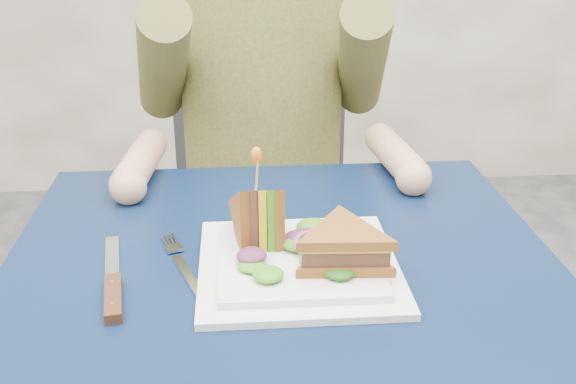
{
  "coord_description": "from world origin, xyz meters",
  "views": [
    {
      "loc": [
        -0.05,
        -0.77,
        1.18
      ],
      "look_at": [
        0.01,
        0.05,
        0.82
      ],
      "focal_mm": 42.0,
      "sensor_mm": 36.0,
      "label": 1
    }
  ],
  "objects": [
    {
      "name": "table",
      "position": [
        0.0,
        0.0,
        0.65
      ],
      "size": [
        0.75,
        0.75,
        0.73
      ],
      "color": "black",
      "rests_on": "ground"
    },
    {
      "name": "chair",
      "position": [
        0.0,
        0.72,
        0.54
      ],
      "size": [
        0.42,
        0.4,
        0.93
      ],
      "color": "#47474C",
      "rests_on": "ground"
    },
    {
      "name": "diner",
      "position": [
        -0.0,
        0.61,
        0.91
      ],
      "size": [
        0.54,
        0.59,
        0.74
      ],
      "color": "brown",
      "rests_on": "chair"
    },
    {
      "name": "plate",
      "position": [
        0.02,
        0.0,
        0.74
      ],
      "size": [
        0.26,
        0.26,
        0.02
      ],
      "color": "white",
      "rests_on": "table"
    },
    {
      "name": "sandwich_flat",
      "position": [
        0.08,
        -0.02,
        0.78
      ],
      "size": [
        0.15,
        0.15,
        0.05
      ],
      "color": "brown",
      "rests_on": "plate"
    },
    {
      "name": "sandwich_upright",
      "position": [
        -0.03,
        0.05,
        0.78
      ],
      "size": [
        0.08,
        0.13,
        0.13
      ],
      "color": "brown",
      "rests_on": "plate"
    },
    {
      "name": "fork",
      "position": [
        -0.13,
        0.02,
        0.73
      ],
      "size": [
        0.07,
        0.17,
        0.01
      ],
      "color": "silver",
      "rests_on": "table"
    },
    {
      "name": "knife",
      "position": [
        -0.21,
        -0.04,
        0.74
      ],
      "size": [
        0.06,
        0.22,
        0.02
      ],
      "color": "silver",
      "rests_on": "table"
    },
    {
      "name": "toothpick",
      "position": [
        -0.03,
        0.05,
        0.85
      ],
      "size": [
        0.01,
        0.01,
        0.06
      ],
      "primitive_type": "cylinder",
      "rotation": [
        0.14,
        0.07,
        0.0
      ],
      "color": "tan",
      "rests_on": "sandwich_upright"
    },
    {
      "name": "toothpick_frill",
      "position": [
        -0.03,
        0.05,
        0.88
      ],
      "size": [
        0.01,
        0.01,
        0.02
      ],
      "primitive_type": "ellipsoid",
      "color": "orange",
      "rests_on": "sandwich_upright"
    },
    {
      "name": "lettuce_spill",
      "position": [
        0.03,
        0.01,
        0.76
      ],
      "size": [
        0.15,
        0.13,
        0.02
      ],
      "primitive_type": null,
      "color": "#337A14",
      "rests_on": "plate"
    },
    {
      "name": "onion_ring",
      "position": [
        0.04,
        0.01,
        0.77
      ],
      "size": [
        0.04,
        0.04,
        0.02
      ],
      "primitive_type": "torus",
      "rotation": [
        0.44,
        0.0,
        0.0
      ],
      "color": "#9E4C7A",
      "rests_on": "plate"
    }
  ]
}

